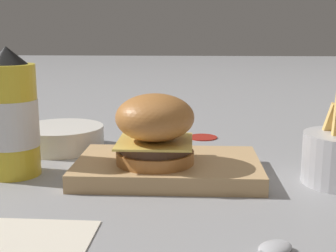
{
  "coord_description": "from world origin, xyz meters",
  "views": [
    {
      "loc": [
        0.02,
        -0.59,
        0.21
      ],
      "look_at": [
        -0.01,
        0.06,
        0.07
      ],
      "focal_mm": 50.0,
      "sensor_mm": 36.0,
      "label": 1
    }
  ],
  "objects_px": {
    "burger": "(155,128)",
    "ketchup_bottle": "(11,118)",
    "serving_board": "(168,168)",
    "side_bowl": "(61,137)"
  },
  "relations": [
    {
      "from": "burger",
      "to": "ketchup_bottle",
      "type": "bearing_deg",
      "value": 176.83
    },
    {
      "from": "burger",
      "to": "ketchup_bottle",
      "type": "relative_size",
      "value": 0.59
    },
    {
      "from": "serving_board",
      "to": "side_bowl",
      "type": "xyz_separation_m",
      "value": [
        -0.2,
        0.15,
        0.01
      ]
    },
    {
      "from": "burger",
      "to": "serving_board",
      "type": "bearing_deg",
      "value": 43.88
    },
    {
      "from": "burger",
      "to": "ketchup_bottle",
      "type": "xyz_separation_m",
      "value": [
        -0.21,
        0.01,
        0.01
      ]
    },
    {
      "from": "ketchup_bottle",
      "to": "side_bowl",
      "type": "distance_m",
      "value": 0.17
    },
    {
      "from": "burger",
      "to": "side_bowl",
      "type": "relative_size",
      "value": 0.73
    },
    {
      "from": "side_bowl",
      "to": "serving_board",
      "type": "bearing_deg",
      "value": -36.54
    },
    {
      "from": "serving_board",
      "to": "ketchup_bottle",
      "type": "xyz_separation_m",
      "value": [
        -0.23,
        -0.01,
        0.07
      ]
    },
    {
      "from": "ketchup_bottle",
      "to": "side_bowl",
      "type": "xyz_separation_m",
      "value": [
        0.03,
        0.15,
        -0.06
      ]
    }
  ]
}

